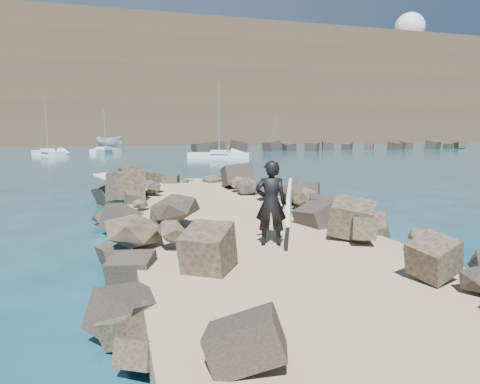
% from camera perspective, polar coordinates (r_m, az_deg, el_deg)
% --- Properties ---
extents(ground, '(800.00, 800.00, 0.00)m').
position_cam_1_polar(ground, '(13.16, -1.23, -5.89)').
color(ground, '#0F384C').
rests_on(ground, ground).
extents(jetty, '(6.00, 26.00, 0.60)m').
position_cam_1_polar(jetty, '(11.23, 1.44, -6.76)').
color(jetty, '#8C7759').
rests_on(jetty, ground).
extents(riprap_left, '(2.60, 22.00, 1.00)m').
position_cam_1_polar(riprap_left, '(11.17, -13.76, -6.01)').
color(riprap_left, black).
rests_on(riprap_left, ground).
extents(riprap_right, '(2.60, 22.00, 1.00)m').
position_cam_1_polar(riprap_right, '(12.78, 13.27, -4.24)').
color(riprap_right, black).
rests_on(riprap_right, ground).
extents(breakwater_secondary, '(52.00, 4.00, 1.20)m').
position_cam_1_polar(breakwater_secondary, '(77.52, 13.42, 5.91)').
color(breakwater_secondary, black).
rests_on(breakwater_secondary, ground).
extents(headland, '(360.00, 140.00, 32.00)m').
position_cam_1_polar(headland, '(173.33, -12.10, 12.09)').
color(headland, '#2D4919').
rests_on(headland, ground).
extents(surfboard_resting, '(2.18, 2.19, 0.08)m').
position_cam_1_polar(surfboard_resting, '(17.99, -15.60, 0.94)').
color(surfboard_resting, white).
rests_on(surfboard_resting, riprap_left).
extents(boat_imported, '(6.63, 5.51, 2.46)m').
position_cam_1_polar(boat_imported, '(89.27, -16.91, 6.43)').
color(boat_imported, silver).
rests_on(boat_imported, ground).
extents(surfer_with_board, '(1.38, 2.22, 1.94)m').
position_cam_1_polar(surfer_with_board, '(9.70, 4.49, -1.44)').
color(surfer_with_board, black).
rests_on(surfer_with_board, jetty).
extents(radome, '(12.05, 12.05, 19.08)m').
position_cam_1_polar(radome, '(198.00, 21.64, 19.11)').
color(radome, silver).
rests_on(radome, headland).
extents(sailboat_a, '(4.96, 6.31, 8.06)m').
position_cam_1_polar(sailboat_a, '(63.02, -24.20, 4.76)').
color(sailboat_a, silver).
rests_on(sailboat_a, ground).
extents(sailboat_c, '(7.59, 4.93, 9.16)m').
position_cam_1_polar(sailboat_c, '(52.46, -2.77, 4.93)').
color(sailboat_c, silver).
rests_on(sailboat_c, ground).
extents(sailboat_b, '(4.46, 5.00, 6.81)m').
position_cam_1_polar(sailboat_b, '(67.77, -17.47, 5.27)').
color(sailboat_b, silver).
rests_on(sailboat_b, ground).
extents(sailboat_f, '(1.41, 6.11, 7.45)m').
position_cam_1_polar(sailboat_f, '(105.36, 4.69, 6.46)').
color(sailboat_f, silver).
rests_on(sailboat_f, ground).
extents(headland_buildings, '(137.50, 30.50, 5.00)m').
position_cam_1_polar(headland_buildings, '(168.60, -9.65, 18.44)').
color(headland_buildings, white).
rests_on(headland_buildings, headland).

